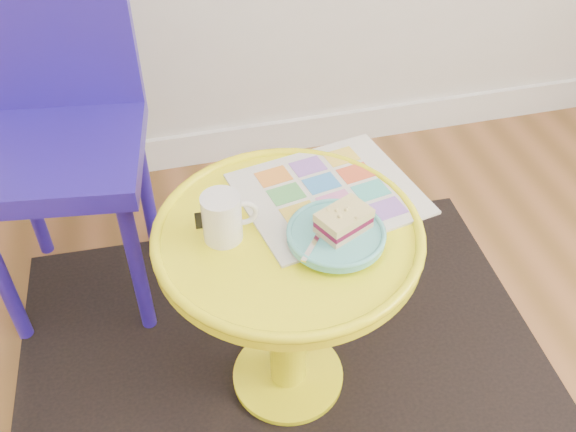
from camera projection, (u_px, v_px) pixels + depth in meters
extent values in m
cube|color=white|center=(151.00, 155.00, 2.15)|extent=(4.00, 0.02, 0.12)
cube|color=black|center=(288.00, 377.00, 1.57)|extent=(1.34, 1.15, 0.01)
cylinder|color=#FFF615|center=(288.00, 376.00, 1.57)|extent=(0.27, 0.27, 0.02)
cylinder|color=#FFF615|center=(288.00, 314.00, 1.41)|extent=(0.09, 0.09, 0.45)
cylinder|color=#FFF615|center=(288.00, 236.00, 1.25)|extent=(0.53, 0.53, 0.03)
cylinder|color=#28179A|center=(3.00, 281.00, 1.53)|extent=(0.04, 0.04, 0.42)
cylinder|color=#28179A|center=(138.00, 270.00, 1.56)|extent=(0.04, 0.04, 0.42)
cylinder|color=#28179A|center=(29.00, 196.00, 1.77)|extent=(0.04, 0.04, 0.42)
cylinder|color=#28179A|center=(145.00, 188.00, 1.79)|extent=(0.04, 0.04, 0.42)
cube|color=#28179A|center=(56.00, 153.00, 1.49)|extent=(0.45, 0.45, 0.05)
cube|color=#28179A|center=(44.00, 26.00, 1.47)|extent=(0.40, 0.10, 0.42)
cube|color=silver|center=(329.00, 193.00, 1.32)|extent=(0.40, 0.36, 0.01)
cylinder|color=white|center=(222.00, 218.00, 1.20)|extent=(0.08, 0.08, 0.10)
torus|color=white|center=(244.00, 213.00, 1.20)|extent=(0.06, 0.01, 0.06)
cylinder|color=#D1B78C|center=(220.00, 200.00, 1.17)|extent=(0.07, 0.07, 0.01)
cylinder|color=#5AC0BF|center=(336.00, 239.00, 1.21)|extent=(0.07, 0.07, 0.01)
cylinder|color=#5AC0BF|center=(336.00, 235.00, 1.20)|extent=(0.19, 0.19, 0.01)
cube|color=#D3BC8C|center=(343.00, 226.00, 1.20)|extent=(0.11, 0.10, 0.01)
cube|color=maroon|center=(344.00, 221.00, 1.19)|extent=(0.11, 0.10, 0.01)
cube|color=#EADB8C|center=(344.00, 216.00, 1.18)|extent=(0.12, 0.10, 0.02)
cube|color=silver|center=(315.00, 241.00, 1.18)|extent=(0.08, 0.10, 0.00)
cube|color=silver|center=(329.00, 218.00, 1.23)|extent=(0.04, 0.04, 0.00)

